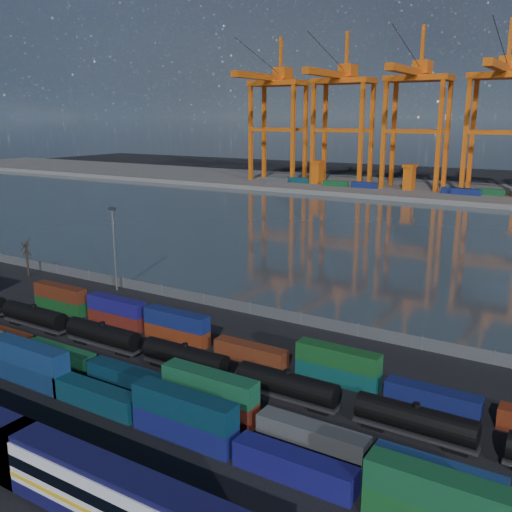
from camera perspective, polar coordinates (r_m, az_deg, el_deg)
The scene contains 13 objects.
ground at distance 79.40m, azimuth -11.69°, elevation -11.45°, with size 700.00×700.00×0.00m, color black.
harbor_water at distance 167.78m, azimuth 13.59°, elevation 1.85°, with size 700.00×700.00×0.00m, color #2F3E45.
far_quay at distance 268.29m, azimuth 20.76°, elevation 5.90°, with size 700.00×70.00×2.00m, color #514F4C.
container_row_south at distance 83.00m, azimuth -23.43°, elevation -9.41°, with size 140.32×2.52×5.37m.
container_row_mid at distance 77.89m, azimuth -14.79°, elevation -10.90°, with size 142.24×2.46×5.24m.
container_row_north at distance 86.49m, azimuth -6.45°, elevation -7.60°, with size 127.25×2.27×4.83m.
tanker_string at distance 82.81m, azimuth -11.30°, elevation -8.80°, with size 121.82×2.86×4.09m.
waterfront_fence at distance 99.54m, azimuth -0.61°, elevation -5.27°, with size 160.12×0.12×2.20m.
bare_tree at distance 131.76m, azimuth -21.93°, elevation -0.09°, with size 2.19×2.27×8.42m.
yard_light_mast at distance 114.22m, azimuth -14.00°, elevation 1.13°, with size 1.60×0.40×16.60m.
gantry_cranes at distance 261.33m, azimuth 19.60°, elevation 15.29°, with size 202.61×53.02×71.80m.
quay_containers at distance 256.26m, azimuth 17.74°, elevation 6.33°, with size 172.58×10.99×2.60m.
straddle_carriers at distance 258.29m, azimuth 19.90°, elevation 7.23°, with size 140.00×7.00×11.10m.
Camera 1 is at (50.35, -51.53, 33.39)m, focal length 40.00 mm.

